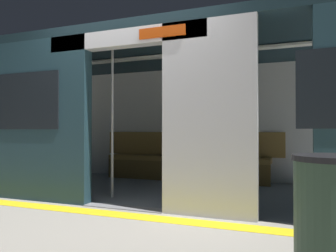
% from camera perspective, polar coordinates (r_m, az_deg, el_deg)
% --- Properties ---
extents(ground_plane, '(60.00, 60.00, 0.00)m').
position_cam_1_polar(ground_plane, '(4.10, -7.55, -13.88)').
color(ground_plane, gray).
extents(platform_edge_strip, '(8.00, 0.24, 0.01)m').
position_cam_1_polar(platform_edge_strip, '(3.85, -9.76, -14.71)').
color(platform_edge_strip, yellow).
rests_on(platform_edge_strip, ground_plane).
extents(train_car, '(6.40, 2.84, 2.26)m').
position_cam_1_polar(train_car, '(5.20, -1.53, 5.60)').
color(train_car, silver).
rests_on(train_car, ground_plane).
extents(bench_seat, '(3.07, 0.44, 0.45)m').
position_cam_1_polar(bench_seat, '(6.18, 2.94, -6.22)').
color(bench_seat, olive).
rests_on(bench_seat, ground_plane).
extents(person_seated, '(0.55, 0.69, 1.18)m').
position_cam_1_polar(person_seated, '(6.06, 3.97, -3.23)').
color(person_seated, '#4C8CC6').
rests_on(person_seated, ground_plane).
extents(handbag, '(0.26, 0.15, 0.17)m').
position_cam_1_polar(handbag, '(6.07, 7.81, -4.51)').
color(handbag, '#262D4C').
rests_on(handbag, bench_seat).
extents(book, '(0.22, 0.26, 0.03)m').
position_cam_1_polar(book, '(6.31, 0.66, -5.02)').
color(book, silver).
rests_on(book, bench_seat).
extents(grab_pole_door, '(0.04, 0.04, 2.12)m').
position_cam_1_polar(grab_pole_door, '(4.65, -9.60, 0.82)').
color(grab_pole_door, silver).
rests_on(grab_pole_door, ground_plane).
extents(trash_bin, '(0.44, 0.44, 0.80)m').
position_cam_1_polar(trash_bin, '(2.03, 27.02, -15.78)').
color(trash_bin, '#334C38').
rests_on(trash_bin, ground_plane).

